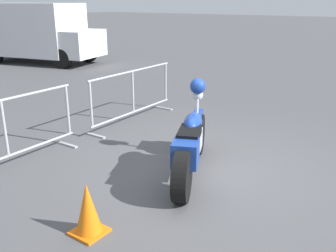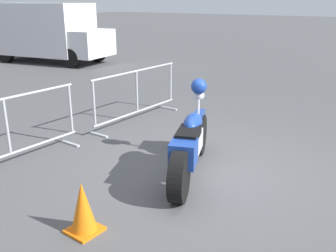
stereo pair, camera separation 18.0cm
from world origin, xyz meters
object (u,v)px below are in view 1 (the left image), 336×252
Objects in this scene: delivery_van at (35,31)px; traffic_cone at (88,210)px; motorcycle at (191,142)px; crowd_barrier_near at (5,133)px; crowd_barrier_far at (133,95)px.

delivery_van reaches higher than traffic_cone.
traffic_cone is at bearing 152.57° from motorcycle.
traffic_cone is (-0.46, -2.20, -0.27)m from crowd_barrier_near.
motorcycle is 0.85× the size of crowd_barrier_near.
motorcycle is 2.71m from crowd_barrier_far.
crowd_barrier_far is 4.20× the size of traffic_cone.
delivery_van is at bearing 39.51° from motorcycle.
motorcycle is at bearing -39.33° from delivery_van.
crowd_barrier_far is 9.14m from delivery_van.
delivery_van reaches higher than crowd_barrier_far.
crowd_barrier_near is (-1.43, 2.30, 0.07)m from motorcycle.
traffic_cone is (-7.08, -10.50, -0.95)m from delivery_van.
delivery_van is 9.01× the size of traffic_cone.
crowd_barrier_far is at bearing 33.53° from traffic_cone.
crowd_barrier_near is at bearing -51.80° from delivery_van.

